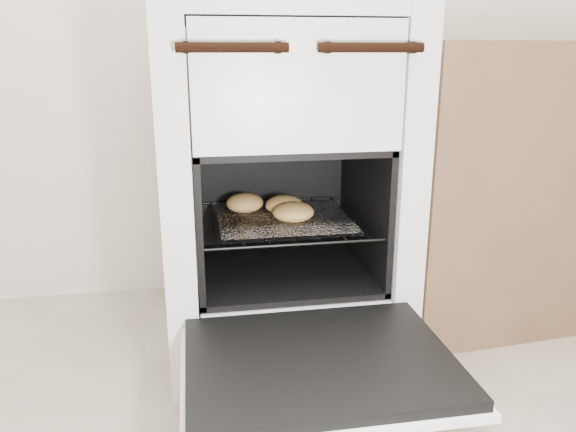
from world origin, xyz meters
name	(u,v)px	position (x,y,z in m)	size (l,w,h in m)	color
stove	(279,183)	(0.08, 1.14, 0.49)	(0.65, 0.72, 1.00)	silver
oven_door	(319,364)	(0.08, 0.59, 0.22)	(0.58, 0.45, 0.04)	black
oven_rack	(283,220)	(0.08, 1.07, 0.40)	(0.47, 0.45, 0.01)	black
foil_sheet	(284,220)	(0.08, 1.05, 0.40)	(0.37, 0.32, 0.01)	white
baked_rolls	(274,207)	(0.06, 1.08, 0.43)	(0.26, 0.26, 0.05)	tan
counter	(508,180)	(0.88, 1.24, 0.44)	(0.89, 0.59, 0.89)	brown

